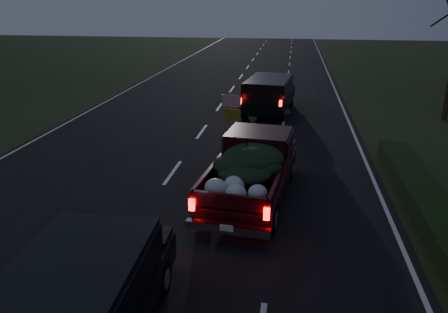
% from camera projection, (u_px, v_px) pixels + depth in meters
% --- Properties ---
extents(ground, '(120.00, 120.00, 0.00)m').
position_uv_depth(ground, '(118.00, 251.00, 10.42)').
color(ground, black).
rests_on(ground, ground).
extents(road_asphalt, '(14.00, 120.00, 0.02)m').
position_uv_depth(road_asphalt, '(117.00, 250.00, 10.42)').
color(road_asphalt, black).
rests_on(road_asphalt, ground).
extents(hedge_row, '(1.00, 10.00, 0.60)m').
position_uv_depth(hedge_row, '(429.00, 206.00, 11.97)').
color(hedge_row, black).
rests_on(hedge_row, ground).
extents(pickup_truck, '(2.59, 5.49, 2.78)m').
position_uv_depth(pickup_truck, '(252.00, 166.00, 12.82)').
color(pickup_truck, '#38070F').
rests_on(pickup_truck, ground).
extents(lead_suv, '(2.69, 5.35, 1.48)m').
position_uv_depth(lead_suv, '(269.00, 91.00, 22.75)').
color(lead_suv, black).
rests_on(lead_suv, ground).
extents(rear_suv, '(2.45, 5.09, 1.44)m').
position_uv_depth(rear_suv, '(74.00, 303.00, 6.96)').
color(rear_suv, black).
rests_on(rear_suv, ground).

